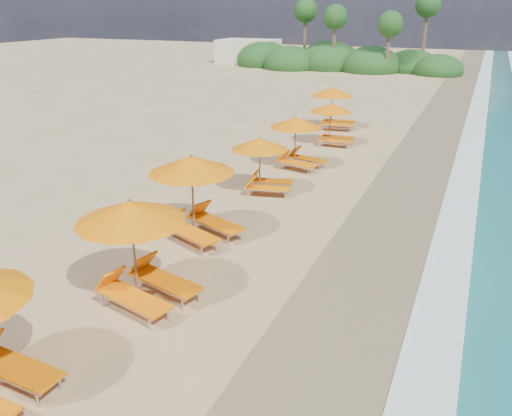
% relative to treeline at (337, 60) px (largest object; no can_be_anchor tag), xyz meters
% --- Properties ---
extents(ground, '(160.00, 160.00, 0.00)m').
position_rel_treeline_xyz_m(ground, '(9.94, -45.51, -1.00)').
color(ground, tan).
rests_on(ground, ground).
extents(wet_sand, '(4.00, 160.00, 0.01)m').
position_rel_treeline_xyz_m(wet_sand, '(13.94, -45.51, -0.99)').
color(wet_sand, olive).
rests_on(wet_sand, ground).
extents(surf_foam, '(4.00, 160.00, 0.01)m').
position_rel_treeline_xyz_m(surf_foam, '(16.64, -45.51, -0.97)').
color(surf_foam, white).
rests_on(surf_foam, ground).
extents(station_3, '(3.28, 3.17, 2.67)m').
position_rel_treeline_xyz_m(station_3, '(8.69, -49.58, 0.50)').
color(station_3, olive).
rests_on(station_3, ground).
extents(station_4, '(3.46, 3.41, 2.68)m').
position_rel_treeline_xyz_m(station_4, '(8.08, -45.76, 0.51)').
color(station_4, olive).
rests_on(station_4, ground).
extents(station_5, '(2.73, 2.63, 2.21)m').
position_rel_treeline_xyz_m(station_5, '(8.33, -41.07, 0.24)').
color(station_5, olive).
rests_on(station_5, ground).
extents(station_6, '(2.85, 2.74, 2.33)m').
position_rel_treeline_xyz_m(station_6, '(8.46, -37.45, 0.31)').
color(station_6, olive).
rests_on(station_6, ground).
extents(station_7, '(2.45, 2.29, 2.20)m').
position_rel_treeline_xyz_m(station_7, '(8.75, -32.86, 0.23)').
color(station_7, olive).
rests_on(station_7, ground).
extents(station_8, '(2.85, 2.69, 2.46)m').
position_rel_treeline_xyz_m(station_8, '(7.82, -29.20, 0.38)').
color(station_8, olive).
rests_on(station_8, ground).
extents(treeline, '(25.80, 8.80, 9.74)m').
position_rel_treeline_xyz_m(treeline, '(0.00, 0.00, 0.00)').
color(treeline, '#163D14').
rests_on(treeline, ground).
extents(beach_building, '(7.00, 5.00, 2.80)m').
position_rel_treeline_xyz_m(beach_building, '(-12.06, 2.49, 0.40)').
color(beach_building, beige).
rests_on(beach_building, ground).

